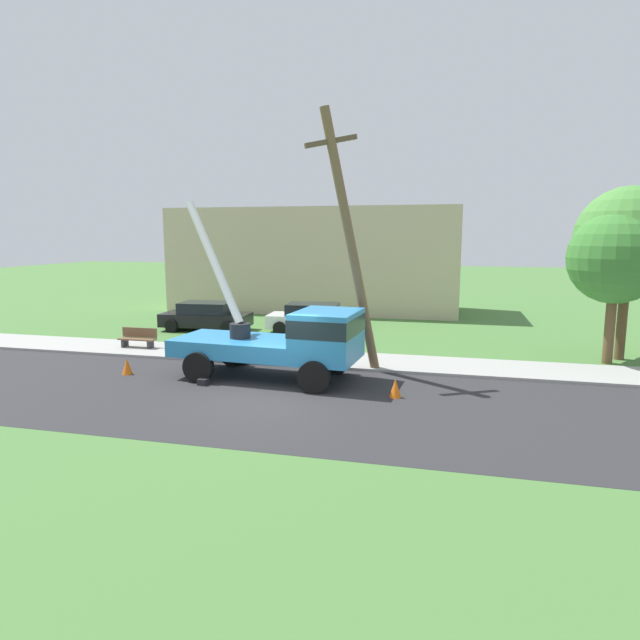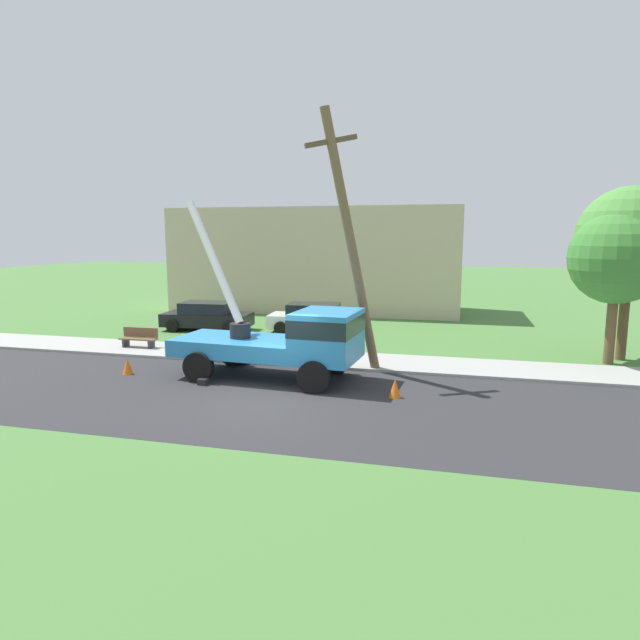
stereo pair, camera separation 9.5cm
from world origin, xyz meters
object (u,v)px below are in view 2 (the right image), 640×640
Objects in this scene: roadside_tree_near at (631,240)px; utility_truck at (290,338)px; traffic_cone_behind at (128,366)px; traffic_cone_ahead at (395,388)px; parked_sedan_white at (314,318)px; park_bench at (139,338)px; roadside_tree_far at (617,258)px; parked_sedan_black at (207,316)px; leaning_utility_pole at (350,241)px.

utility_truck is at bearing -152.84° from roadside_tree_near.
traffic_cone_behind is (-5.63, -0.70, -1.13)m from utility_truck.
traffic_cone_ahead is at bearing -17.81° from utility_truck.
parked_sedan_white is 8.31m from park_bench.
roadside_tree_near reaches higher than park_bench.
parked_sedan_white is at bearing 99.75° from utility_truck.
roadside_tree_far is at bearing 40.57° from traffic_cone_ahead.
roadside_tree_far reaches higher than traffic_cone_behind.
leaning_utility_pole is at bearing -37.45° from parked_sedan_black.
parked_sedan_black is at bearing 142.55° from leaning_utility_pole.
leaning_utility_pole reaches higher than traffic_cone_ahead.
traffic_cone_ahead is (3.60, -1.16, -1.13)m from utility_truck.
roadside_tree_near is at bearing -6.52° from parked_sedan_black.
traffic_cone_behind is (-7.36, -2.10, -4.27)m from leaning_utility_pole.
traffic_cone_ahead is 11.10m from parked_sedan_white.
leaning_utility_pole is at bearing -66.17° from parked_sedan_white.
utility_truck reaches higher than parked_sedan_white.
parked_sedan_black is 5.00m from park_bench.
roadside_tree_near is (17.09, 6.58, 4.29)m from traffic_cone_behind.
utility_truck is 1.49× the size of parked_sedan_black.
roadside_tree_far is at bearing -126.52° from roadside_tree_near.
traffic_cone_behind is 0.09× the size of roadside_tree_near.
parked_sedan_white is at bearing 163.43° from roadside_tree_far.
utility_truck is 8.20m from park_bench.
utility_truck is at bearing 7.13° from traffic_cone_behind.
park_bench is 18.82m from roadside_tree_far.
traffic_cone_behind is 0.12× the size of parked_sedan_white.
parked_sedan_white is (-1.49, 8.70, -0.70)m from utility_truck.
utility_truck reaches higher than traffic_cone_ahead.
utility_truck is at bearing -80.25° from parked_sedan_white.
park_bench is at bearing -98.20° from parked_sedan_black.
leaning_utility_pole reaches higher than park_bench.
leaning_utility_pole is 8.77m from traffic_cone_behind.
traffic_cone_behind is at bearing 177.19° from traffic_cone_ahead.
parked_sedan_black is at bearing 98.01° from traffic_cone_behind.
utility_truck is 8.85m from parked_sedan_white.
roadside_tree_far is at bearing 6.22° from park_bench.
roadside_tree_far reaches higher than traffic_cone_ahead.
traffic_cone_ahead is at bearing -2.81° from traffic_cone_behind.
parked_sedan_white is (-5.10, 9.85, 0.43)m from traffic_cone_ahead.
utility_truck is 4.21× the size of park_bench.
roadside_tree_far reaches higher than parked_sedan_black.
roadside_tree_far is at bearing 21.78° from leaning_utility_pole.
traffic_cone_ahead is at bearing -41.12° from parked_sedan_black.
traffic_cone_behind is (-9.23, 0.45, 0.00)m from traffic_cone_ahead.
roadside_tree_near is (18.31, -2.09, 3.86)m from parked_sedan_black.
leaning_utility_pole is 10.71m from roadside_tree_near.
leaning_utility_pole is at bearing -155.25° from roadside_tree_near.
utility_truck is 12.04× the size of traffic_cone_behind.
leaning_utility_pole reaches higher than roadside_tree_near.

